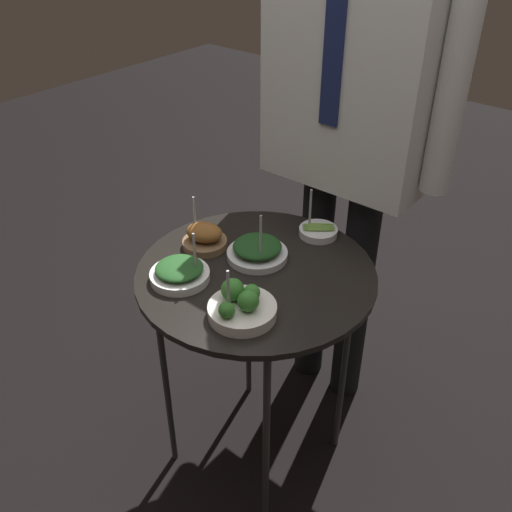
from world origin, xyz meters
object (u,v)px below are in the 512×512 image
serving_cart (256,288)px  waiter_figure (352,101)px  bowl_roast_front_center (205,237)px  bowl_spinach_mid_left (257,250)px  bowl_asparagus_far_rim (318,231)px  bowl_spinach_front_right (180,272)px  bowl_broccoli_mid_right (241,306)px

serving_cart → waiter_figure: size_ratio=0.43×
waiter_figure → serving_cart: bearing=-88.8°
serving_cart → bowl_roast_front_center: bearing=179.4°
bowl_roast_front_center → bowl_spinach_mid_left: bearing=17.9°
bowl_asparagus_far_rim → bowl_roast_front_center: bearing=-130.0°
serving_cart → bowl_spinach_mid_left: bowl_spinach_mid_left is taller
serving_cart → waiter_figure: (-0.01, 0.45, 0.41)m
bowl_spinach_mid_left → bowl_spinach_front_right: bearing=-114.3°
serving_cart → bowl_spinach_front_right: (-0.13, -0.16, 0.08)m
serving_cart → bowl_roast_front_center: (-0.19, 0.00, 0.09)m
bowl_spinach_mid_left → bowl_spinach_front_right: bowl_spinach_mid_left is taller
bowl_broccoli_mid_right → bowl_roast_front_center: (-0.28, 0.17, 0.00)m
bowl_broccoli_mid_right → bowl_spinach_front_right: (-0.22, 0.01, -0.01)m
bowl_spinach_mid_left → bowl_roast_front_center: bowl_spinach_mid_left is taller
bowl_broccoli_mid_right → bowl_spinach_mid_left: 0.26m
bowl_roast_front_center → bowl_broccoli_mid_right: bearing=-30.9°
bowl_asparagus_far_rim → bowl_roast_front_center: 0.34m
bowl_broccoli_mid_right → bowl_spinach_front_right: bearing=177.7°
bowl_spinach_front_right → bowl_spinach_mid_left: bearing=65.7°
serving_cart → bowl_spinach_front_right: bearing=-130.1°
bowl_broccoli_mid_right → waiter_figure: waiter_figure is taller
bowl_broccoli_mid_right → waiter_figure: bearing=99.2°
bowl_spinach_mid_left → waiter_figure: 0.52m
waiter_figure → bowl_asparagus_far_rim: bearing=-79.5°
bowl_asparagus_far_rim → bowl_spinach_front_right: (-0.16, -0.42, 0.01)m
bowl_broccoli_mid_right → bowl_spinach_front_right: bowl_broccoli_mid_right is taller
waiter_figure → bowl_roast_front_center: bearing=-112.1°
bowl_asparagus_far_rim → bowl_spinach_mid_left: size_ratio=0.83×
bowl_broccoli_mid_right → waiter_figure: size_ratio=0.10×
bowl_roast_front_center → bowl_spinach_front_right: bearing=-69.7°
bowl_spinach_front_right → waiter_figure: 0.71m
bowl_asparagus_far_rim → bowl_spinach_mid_left: bowl_spinach_mid_left is taller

